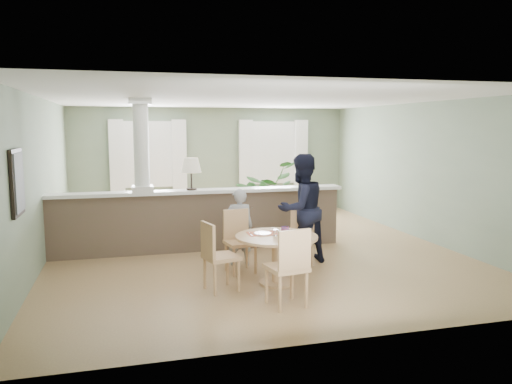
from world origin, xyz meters
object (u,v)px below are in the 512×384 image
object	(u,v)px
sofa	(224,215)
child_person	(239,227)
houseplant	(266,196)
chair_near	(289,264)
chair_side	(216,253)
dining_table	(277,245)
man_person	(301,209)
chair_far_man	(301,237)
chair_far_boy	(239,238)

from	to	relation	value
sofa	child_person	bearing A→B (deg)	-95.35
sofa	houseplant	bearing A→B (deg)	13.14
chair_near	chair_side	world-z (taller)	chair_near
dining_table	child_person	xyz separation A→B (m)	(-0.29, 1.10, 0.06)
child_person	chair_side	bearing A→B (deg)	70.96
child_person	sofa	bearing A→B (deg)	-87.69
houseplant	man_person	xyz separation A→B (m)	(-0.18, -2.67, 0.14)
chair_near	man_person	bearing A→B (deg)	-123.78
dining_table	child_person	world-z (taller)	child_person
sofa	chair_side	distance (m)	3.57
dining_table	chair_side	distance (m)	0.89
dining_table	chair_far_man	distance (m)	0.98
houseplant	chair_near	xyz separation A→B (m)	(-1.01, -4.56, -0.20)
sofa	houseplant	xyz separation A→B (m)	(0.96, 0.23, 0.35)
sofa	chair_far_man	distance (m)	2.74
chair_side	man_person	size ratio (longest dim) A/B	0.53
chair_side	sofa	bearing A→B (deg)	-26.77
houseplant	chair_far_boy	bearing A→B (deg)	-113.80
sofa	chair_far_boy	bearing A→B (deg)	-96.53
chair_side	child_person	bearing A→B (deg)	-40.35
chair_far_man	chair_side	xyz separation A→B (m)	(-1.52, -0.83, 0.04)
houseplant	child_person	world-z (taller)	houseplant
dining_table	chair_far_boy	bearing A→B (deg)	116.49
houseplant	dining_table	world-z (taller)	houseplant
chair_far_boy	chair_side	distance (m)	0.98
dining_table	child_person	distance (m)	1.14
houseplant	man_person	bearing A→B (deg)	-93.77
houseplant	chair_far_man	bearing A→B (deg)	-94.84
houseplant	chair_far_boy	distance (m)	3.13
chair_far_man	houseplant	bearing A→B (deg)	114.32
chair_far_man	child_person	xyz separation A→B (m)	(-0.93, 0.36, 0.13)
dining_table	chair_side	xyz separation A→B (m)	(-0.88, -0.09, -0.03)
chair_far_man	chair_near	world-z (taller)	chair_near
houseplant	chair_far_man	distance (m)	2.90
chair_near	child_person	size ratio (longest dim) A/B	0.81
chair_far_man	child_person	size ratio (longest dim) A/B	0.71
dining_table	chair_far_boy	xyz separation A→B (m)	(-0.38, 0.76, -0.03)
chair_far_man	chair_side	size ratio (longest dim) A/B	0.93
chair_far_man	chair_far_boy	bearing A→B (deg)	-151.76
chair_near	chair_far_man	bearing A→B (deg)	-124.43
chair_side	man_person	xyz separation A→B (m)	(1.59, 1.03, 0.37)
dining_table	chair_side	world-z (taller)	chair_side
chair_far_man	man_person	distance (m)	0.46
sofa	chair_side	size ratio (longest dim) A/B	2.93
sofa	chair_far_boy	distance (m)	2.65
dining_table	man_person	size ratio (longest dim) A/B	0.65
chair_far_man	chair_side	bearing A→B (deg)	-122.35
dining_table	chair_far_man	size ratio (longest dim) A/B	1.31
sofa	dining_table	bearing A→B (deg)	-88.73
man_person	chair_side	bearing A→B (deg)	13.30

